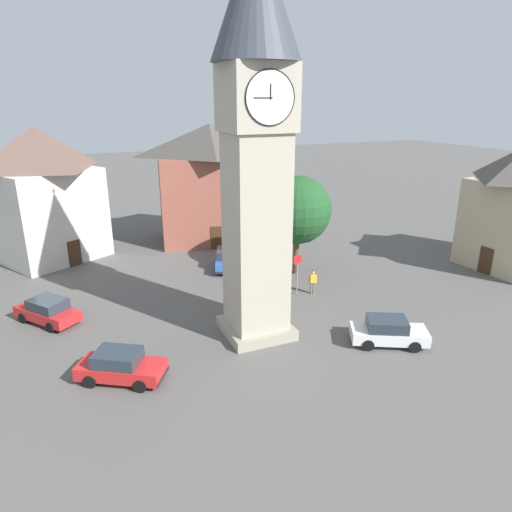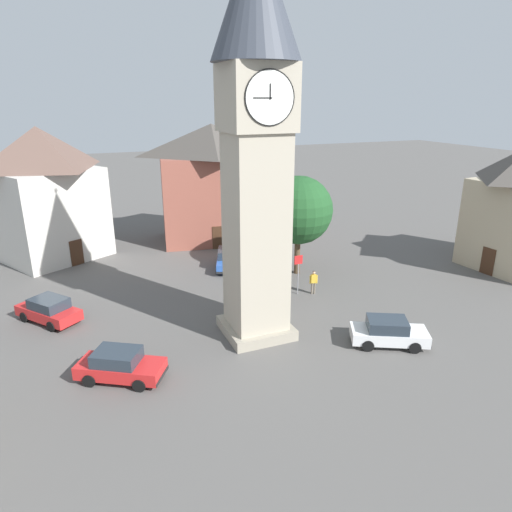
# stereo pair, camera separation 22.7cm
# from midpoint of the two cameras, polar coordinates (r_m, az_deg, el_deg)

# --- Properties ---
(ground_plane) EXTENTS (200.00, 200.00, 0.00)m
(ground_plane) POSITION_cam_midpoint_polar(r_m,az_deg,el_deg) (26.88, -0.25, -9.51)
(ground_plane) COLOR #565451
(clock_tower) EXTENTS (4.41, 4.41, 20.60)m
(clock_tower) POSITION_cam_midpoint_polar(r_m,az_deg,el_deg) (23.63, -0.29, 17.05)
(clock_tower) COLOR gray
(clock_tower) RESTS_ON ground
(car_blue_kerb) EXTENTS (3.05, 4.46, 1.53)m
(car_blue_kerb) POSITION_cam_midpoint_polar(r_m,az_deg,el_deg) (36.46, -3.83, -0.36)
(car_blue_kerb) COLOR #2D5BB7
(car_blue_kerb) RESTS_ON ground
(car_silver_kerb) EXTENTS (4.44, 3.40, 1.53)m
(car_silver_kerb) POSITION_cam_midpoint_polar(r_m,az_deg,el_deg) (26.37, 15.96, -9.04)
(car_silver_kerb) COLOR white
(car_silver_kerb) RESTS_ON ground
(car_red_corner) EXTENTS (4.40, 3.59, 1.53)m
(car_red_corner) POSITION_cam_midpoint_polar(r_m,az_deg,el_deg) (23.37, -16.81, -12.99)
(car_red_corner) COLOR red
(car_red_corner) RESTS_ON ground
(car_white_side) EXTENTS (3.87, 4.29, 1.53)m
(car_white_side) POSITION_cam_midpoint_polar(r_m,az_deg,el_deg) (30.44, -24.75, -6.22)
(car_white_side) COLOR red
(car_white_side) RESTS_ON ground
(pedestrian) EXTENTS (0.54, 0.32, 1.69)m
(pedestrian) POSITION_cam_midpoint_polar(r_m,az_deg,el_deg) (31.76, 6.88, -2.99)
(pedestrian) COLOR #706656
(pedestrian) RESTS_ON ground
(tree) EXTENTS (5.09, 5.09, 7.55)m
(tree) POSITION_cam_midpoint_polar(r_m,az_deg,el_deg) (34.25, 4.98, 5.71)
(tree) COLOR brown
(tree) RESTS_ON ground
(building_shop_left) EXTENTS (10.81, 8.23, 10.75)m
(building_shop_left) POSITION_cam_midpoint_polar(r_m,az_deg,el_deg) (43.11, -5.81, 9.10)
(building_shop_left) COLOR #995142
(building_shop_left) RESTS_ON ground
(building_terrace_right) EXTENTS (10.57, 10.56, 10.81)m
(building_terrace_right) POSITION_cam_midpoint_polar(r_m,az_deg,el_deg) (41.80, -25.25, 7.13)
(building_terrace_right) COLOR beige
(building_terrace_right) RESTS_ON ground
(road_sign) EXTENTS (0.60, 0.07, 2.80)m
(road_sign) POSITION_cam_midpoint_polar(r_m,az_deg,el_deg) (31.31, 4.98, -1.50)
(road_sign) COLOR gray
(road_sign) RESTS_ON ground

